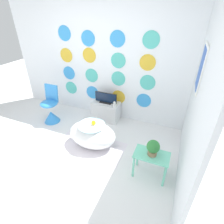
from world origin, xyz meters
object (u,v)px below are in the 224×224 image
(chair, at_px, (51,110))
(bathtub, at_px, (92,134))
(vase, at_px, (114,105))
(potted_plant_left, at_px, (153,148))
(tv, at_px, (106,98))

(chair, bearing_deg, bathtub, -16.09)
(vase, bearing_deg, chair, -162.32)
(bathtub, xyz_separation_m, chair, (-1.21, 0.35, 0.05))
(chair, height_order, potted_plant_left, chair)
(tv, xyz_separation_m, vase, (0.25, -0.12, -0.04))
(tv, bearing_deg, vase, -25.03)
(chair, relative_size, tv, 1.66)
(bathtub, xyz_separation_m, tv, (-0.12, 0.89, 0.29))
(chair, bearing_deg, potted_plant_left, -15.45)
(bathtub, relative_size, chair, 1.06)
(tv, distance_m, potted_plant_left, 1.73)
(bathtub, distance_m, chair, 1.26)
(tv, relative_size, vase, 3.80)
(vase, relative_size, potted_plant_left, 0.54)
(tv, height_order, potted_plant_left, potted_plant_left)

